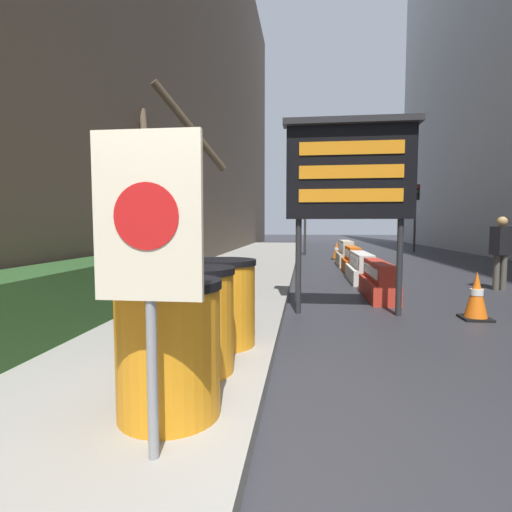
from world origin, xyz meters
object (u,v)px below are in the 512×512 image
at_px(jersey_barrier_red_striped, 378,282).
at_px(traffic_cone_far, 358,268).
at_px(traffic_cone_near, 476,296).
at_px(traffic_light_far_side, 416,203).
at_px(jersey_barrier_orange_far, 352,261).
at_px(jersey_barrier_white, 361,269).
at_px(message_board, 350,172).
at_px(warning_sign, 148,239).
at_px(barrel_drum_foreground, 169,348).
at_px(pedestrian_worker, 501,247).
at_px(jersey_barrier_cream, 346,255).
at_px(traffic_light_near_curb, 305,205).
at_px(barrel_drum_back, 223,302).
at_px(traffic_cone_mid, 337,250).
at_px(barrel_drum_middle, 194,319).

distance_m(jersey_barrier_red_striped, traffic_cone_far, 2.86).
bearing_deg(traffic_cone_near, traffic_light_far_side, 78.42).
bearing_deg(jersey_barrier_orange_far, jersey_barrier_white, -90.00).
xyz_separation_m(message_board, jersey_barrier_red_striped, (0.78, 1.63, -2.03)).
xyz_separation_m(jersey_barrier_orange_far, traffic_cone_near, (1.20, -6.24, 0.02)).
distance_m(traffic_cone_far, traffic_light_far_side, 12.87).
height_order(warning_sign, traffic_light_far_side, traffic_light_far_side).
distance_m(barrel_drum_foreground, traffic_light_far_side, 21.63).
distance_m(jersey_barrier_red_striped, pedestrian_worker, 3.31).
relative_size(barrel_drum_foreground, traffic_cone_near, 1.25).
distance_m(jersey_barrier_cream, traffic_light_far_side, 9.53).
distance_m(jersey_barrier_white, traffic_light_far_side, 13.22).
xyz_separation_m(traffic_cone_far, traffic_light_near_curb, (-1.46, 8.70, 2.19)).
xyz_separation_m(jersey_barrier_white, jersey_barrier_cream, (0.00, 4.13, 0.07)).
distance_m(jersey_barrier_red_striped, traffic_light_near_curb, 11.85).
relative_size(barrel_drum_back, traffic_cone_near, 1.25).
xyz_separation_m(barrel_drum_back, traffic_light_near_curb, (0.91, 15.62, 1.85)).
bearing_deg(traffic_light_near_curb, pedestrian_worker, -66.47).
bearing_deg(warning_sign, pedestrian_worker, 55.14).
xyz_separation_m(message_board, jersey_barrier_white, (0.78, 4.09, -2.02)).
xyz_separation_m(jersey_barrier_white, traffic_light_near_curb, (-1.50, 9.10, 2.16)).
xyz_separation_m(barrel_drum_foreground, jersey_barrier_orange_far, (2.44, 10.21, -0.28)).
distance_m(jersey_barrier_cream, traffic_light_near_curb, 5.60).
relative_size(barrel_drum_foreground, warning_sign, 0.52).
xyz_separation_m(message_board, traffic_light_near_curb, (-0.71, 13.19, 0.13)).
distance_m(message_board, traffic_light_far_side, 17.13).
height_order(traffic_cone_mid, traffic_light_near_curb, traffic_light_near_curb).
bearing_deg(jersey_barrier_white, traffic_light_near_curb, 99.34).
height_order(jersey_barrier_red_striped, traffic_cone_near, traffic_cone_near).
xyz_separation_m(jersey_barrier_orange_far, jersey_barrier_cream, (-0.00, 2.10, 0.05)).
distance_m(warning_sign, traffic_light_near_curb, 17.88).
bearing_deg(barrel_drum_middle, barrel_drum_foreground, -86.35).
distance_m(jersey_barrier_white, traffic_light_near_curb, 9.47).
bearing_deg(traffic_cone_mid, jersey_barrier_red_striped, -89.30).
xyz_separation_m(message_board, pedestrian_worker, (3.73, 2.98, -1.36)).
bearing_deg(jersey_barrier_red_striped, message_board, -115.59).
bearing_deg(warning_sign, jersey_barrier_orange_far, 77.67).
height_order(traffic_cone_near, traffic_light_far_side, traffic_light_far_side).
bearing_deg(jersey_barrier_white, pedestrian_worker, -20.70).
bearing_deg(traffic_cone_mid, traffic_cone_far, -89.28).
bearing_deg(traffic_cone_mid, traffic_light_far_side, 48.72).
xyz_separation_m(jersey_barrier_white, traffic_cone_far, (-0.03, 0.40, -0.04)).
height_order(barrel_drum_middle, message_board, message_board).
relative_size(barrel_drum_foreground, jersey_barrier_red_striped, 0.48).
relative_size(warning_sign, traffic_cone_near, 2.40).
bearing_deg(warning_sign, jersey_barrier_white, 74.92).
distance_m(barrel_drum_foreground, jersey_barrier_cream, 12.55).
relative_size(message_board, pedestrian_worker, 1.90).
relative_size(barrel_drum_foreground, traffic_cone_mid, 1.20).
relative_size(barrel_drum_middle, jersey_barrier_orange_far, 0.59).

